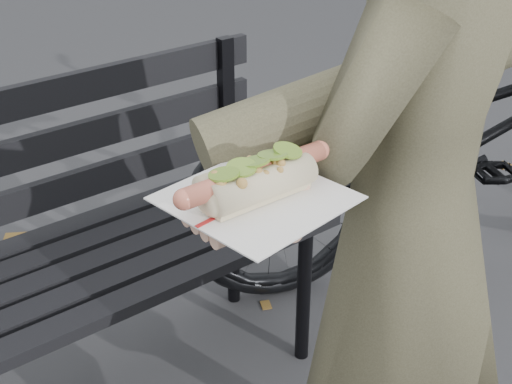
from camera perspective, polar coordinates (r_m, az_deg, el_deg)
park_bench at (r=1.76m, az=-18.27°, el=-4.59°), size 1.50×0.44×0.88m
bicycle at (r=2.41m, az=16.08°, el=4.32°), size 1.98×1.31×0.98m
person at (r=1.25m, az=12.07°, el=-3.18°), size 0.66×0.50×1.60m
held_hotdog at (r=0.98m, az=6.75°, el=6.27°), size 0.62×0.30×0.20m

